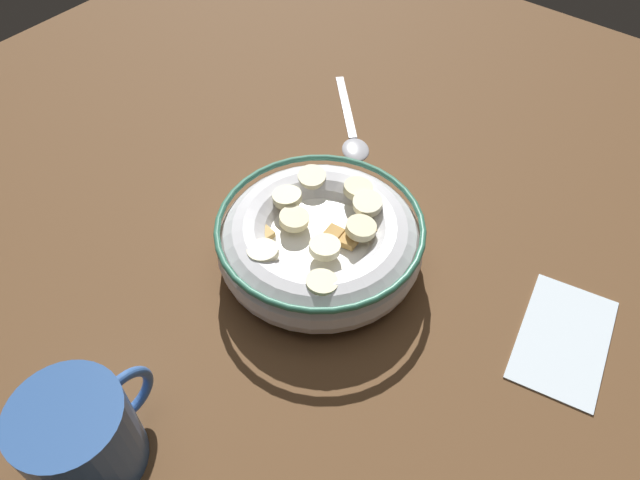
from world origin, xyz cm
name	(u,v)px	position (x,y,z in cm)	size (l,w,h in cm)	color
ground_plane	(320,266)	(0.00, 0.00, -1.00)	(120.30, 120.30, 2.00)	brown
cereal_bowl	(320,240)	(0.01, 0.01, 2.92)	(19.41, 19.41, 6.06)	silver
spoon	(353,134)	(17.23, 8.76, 0.33)	(13.30, 13.13, 0.80)	#A5A5AD
coffee_mug	(82,436)	(-25.80, 1.31, 3.93)	(10.75, 8.14, 7.87)	#335999
folded_napkin	(564,338)	(6.30, -22.34, 0.15)	(12.27, 7.36, 0.30)	silver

